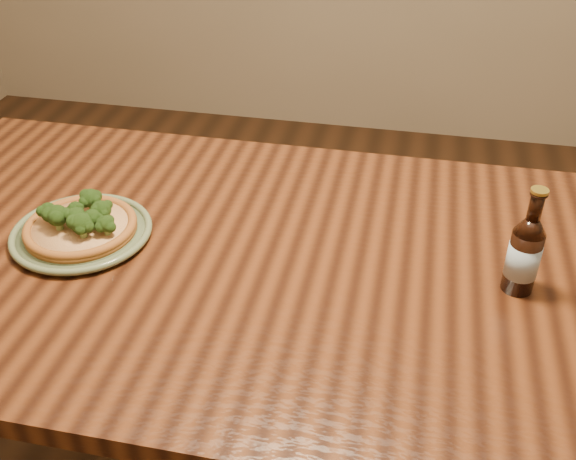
% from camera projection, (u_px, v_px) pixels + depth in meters
% --- Properties ---
extents(table, '(1.60, 0.90, 0.75)m').
position_uv_depth(table, '(259.00, 294.00, 1.31)').
color(table, '#4C2410').
rests_on(table, ground).
extents(plate, '(0.27, 0.27, 0.02)m').
position_uv_depth(plate, '(82.00, 233.00, 1.30)').
color(plate, '#5D6A49').
rests_on(plate, table).
extents(pizza, '(0.22, 0.22, 0.07)m').
position_uv_depth(pizza, '(80.00, 224.00, 1.29)').
color(pizza, '#935521').
rests_on(pizza, plate).
extents(beer_bottle, '(0.06, 0.06, 0.20)m').
position_uv_depth(beer_bottle, '(524.00, 254.00, 1.14)').
color(beer_bottle, black).
rests_on(beer_bottle, table).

